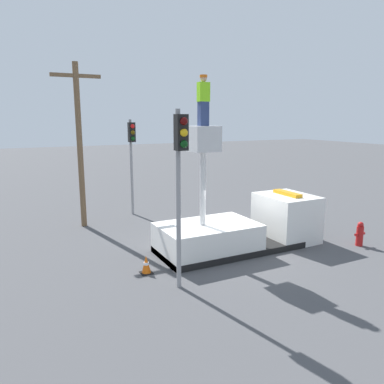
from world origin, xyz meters
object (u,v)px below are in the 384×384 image
(bucket_truck, at_px, (243,227))
(worker, at_px, (203,101))
(traffic_light_pole, at_px, (180,165))
(utility_pole, at_px, (79,140))
(fire_hydrant, at_px, (360,234))
(traffic_light_across, at_px, (132,148))
(traffic_cone_rear, at_px, (146,265))

(bucket_truck, bearing_deg, worker, 180.00)
(traffic_light_pole, height_order, utility_pole, utility_pole)
(fire_hydrant, bearing_deg, traffic_light_across, 126.44)
(bucket_truck, height_order, traffic_light_across, traffic_light_across)
(bucket_truck, distance_m, traffic_light_pole, 5.30)
(traffic_light_pole, height_order, traffic_cone_rear, traffic_light_pole)
(bucket_truck, relative_size, traffic_light_across, 1.32)
(traffic_light_across, bearing_deg, traffic_cone_rear, -105.21)
(bucket_truck, bearing_deg, fire_hydrant, -24.38)
(traffic_cone_rear, bearing_deg, fire_hydrant, -8.49)
(worker, relative_size, traffic_cone_rear, 2.80)
(traffic_light_pole, distance_m, fire_hydrant, 8.78)
(traffic_light_pole, distance_m, utility_pole, 8.34)
(traffic_light_pole, bearing_deg, traffic_cone_rear, 108.96)
(traffic_light_pole, bearing_deg, worker, 48.87)
(bucket_truck, relative_size, utility_pole, 0.88)
(utility_pole, bearing_deg, fire_hydrant, -40.29)
(traffic_light_across, relative_size, traffic_cone_rear, 8.06)
(bucket_truck, relative_size, worker, 3.81)
(fire_hydrant, bearing_deg, traffic_light_pole, -178.07)
(traffic_light_pole, relative_size, traffic_cone_rear, 8.56)
(worker, bearing_deg, utility_pole, 118.31)
(fire_hydrant, distance_m, traffic_cone_rear, 8.77)
(worker, height_order, traffic_light_across, worker)
(traffic_light_across, xyz_separation_m, utility_pole, (-2.80, -0.97, 0.53))
(worker, height_order, traffic_cone_rear, worker)
(bucket_truck, xyz_separation_m, traffic_light_pole, (-3.77, -2.25, 2.96))
(bucket_truck, relative_size, traffic_cone_rear, 10.65)
(traffic_cone_rear, bearing_deg, traffic_light_pole, -71.04)
(utility_pole, bearing_deg, traffic_light_pole, -81.30)
(utility_pole, bearing_deg, traffic_cone_rear, -83.82)
(fire_hydrant, relative_size, utility_pole, 0.13)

